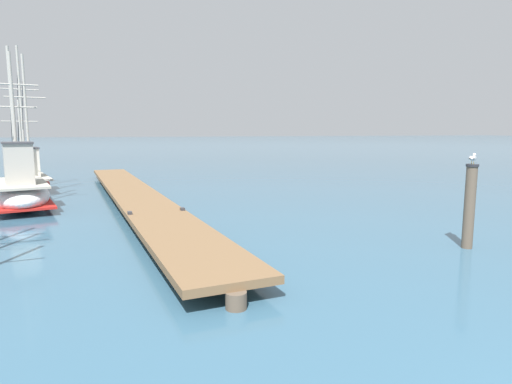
{
  "coord_description": "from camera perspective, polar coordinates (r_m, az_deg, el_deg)",
  "views": [
    {
      "loc": [
        -5.07,
        -0.95,
        2.94
      ],
      "look_at": [
        -1.76,
        9.24,
        1.4
      ],
      "focal_mm": 30.29,
      "sensor_mm": 36.0,
      "label": 1
    }
  ],
  "objects": [
    {
      "name": "perched_seagull",
      "position": [
        11.82,
        26.72,
        4.03
      ],
      "size": [
        0.34,
        0.27,
        0.26
      ],
      "color": "gold",
      "rests_on": "mooring_piling"
    },
    {
      "name": "floating_dock",
      "position": [
        17.94,
        -15.67,
        -0.39
      ],
      "size": [
        4.02,
        22.69,
        0.53
      ],
      "color": "brown",
      "rests_on": "ground"
    },
    {
      "name": "fishing_boat_2",
      "position": [
        24.05,
        -27.96,
        1.65
      ],
      "size": [
        3.38,
        6.66,
        6.96
      ],
      "color": "#AD2823",
      "rests_on": "ground"
    },
    {
      "name": "mooring_piling",
      "position": [
        11.95,
        26.37,
        -1.56
      ],
      "size": [
        0.3,
        0.3,
        2.11
      ],
      "color": "brown",
      "rests_on": "ground"
    },
    {
      "name": "fishing_boat_0",
      "position": [
        18.42,
        -28.73,
        0.28
      ],
      "size": [
        3.0,
        6.39,
        6.15
      ],
      "color": "silver",
      "rests_on": "ground"
    }
  ]
}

